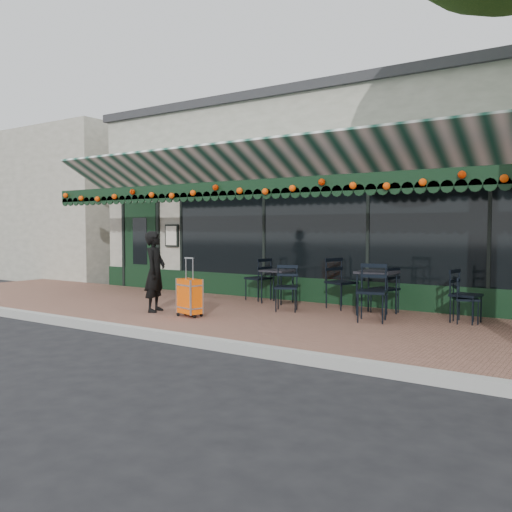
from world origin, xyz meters
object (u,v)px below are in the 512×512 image
Objects in this scene: cafe_table_b at (277,273)px; chair_a_front at (372,292)px; woman at (155,271)px; cafe_table_a at (377,275)px; suitcase at (190,297)px; chair_b_front at (286,288)px; chair_a_right at (466,296)px; chair_a_extra at (466,300)px; chair_b_right at (341,283)px; chair_b_left at (258,279)px; chair_a_left at (385,289)px.

chair_a_front is at bearing -22.37° from cafe_table_b.
cafe_table_a is (3.52, 1.92, -0.04)m from woman.
suitcase reaches higher than cafe_table_b.
chair_b_front is at bearing 69.75° from suitcase.
suitcase is at bearing -115.90° from woman.
chair_a_right is 3.10m from chair_b_front.
chair_a_extra is (5.03, 1.92, -0.36)m from woman.
chair_a_extra is 2.37m from chair_b_right.
chair_a_front is at bearing -93.33° from woman.
woman is 5.40m from chair_a_extra.
cafe_table_b is at bearing 60.67° from chair_a_extra.
woman is 0.98m from suitcase.
chair_b_left is 0.93× the size of chair_b_right.
woman is at bearing -119.67° from cafe_table_b.
chair_b_front is at bearing -161.76° from cafe_table_a.
chair_b_front is at bearing -49.28° from cafe_table_b.
woman is at bearing -168.34° from suitcase.
chair_a_extra is 3.10m from chair_b_front.
chair_a_extra is at bearing 0.30° from cafe_table_a.
chair_a_left is at bearing 53.11° from chair_a_extra.
chair_b_front is at bearing 159.63° from chair_a_front.
chair_a_front is at bearing 80.63° from chair_b_left.
chair_b_front is at bearing -46.84° from chair_a_left.
chair_a_left is 1.51m from chair_a_extra.
chair_a_front is at bearing 40.55° from suitcase.
cafe_table_a is 0.81× the size of chair_a_front.
chair_a_left reaches higher than cafe_table_b.
chair_a_left is at bearing 88.33° from chair_a_right.
chair_b_right is at bearing 91.86° from chair_a_right.
suitcase reaches higher than chair_b_front.
woman is at bearing -4.41° from chair_b_left.
chair_a_right is at bearing -14.45° from chair_b_front.
chair_a_left is at bearing 0.45° from cafe_table_b.
chair_b_left is at bearing 59.17° from chair_a_extra.
suitcase is 2.94m from chair_b_right.
woman is 1.72× the size of chair_b_front.
chair_b_front is at bearing 74.87° from chair_a_extra.
chair_b_front is (-1.55, -0.51, -0.27)m from cafe_table_a.
woman is 2.56m from cafe_table_b.
chair_a_right is (3.75, -0.25, -0.17)m from cafe_table_b.
chair_a_front is 1.05× the size of chair_b_left.
chair_a_left is at bearing 98.89° from chair_b_left.
chair_a_front reaches higher than chair_a_extra.
chair_b_right is at bearing 57.24° from chair_a_extra.
woman is 1.75× the size of chair_a_left.
chair_b_left reaches higher than chair_a_extra.
chair_a_right is at bearing -75.66° from chair_b_right.
chair_a_right is 4.35m from chair_b_left.
cafe_table_a is at bearing -7.76° from cafe_table_b.
suitcase is 3.32m from cafe_table_a.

